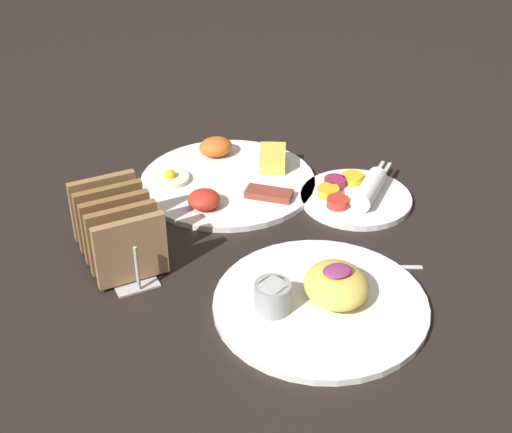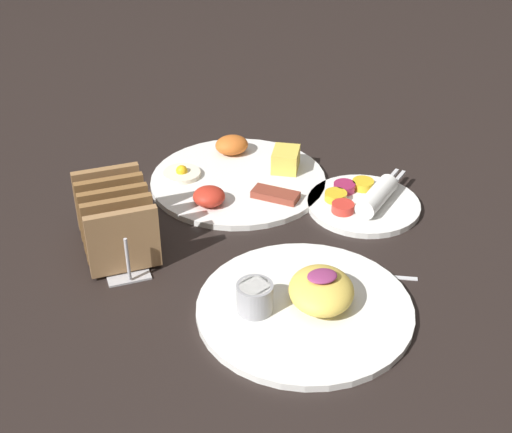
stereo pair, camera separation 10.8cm
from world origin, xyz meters
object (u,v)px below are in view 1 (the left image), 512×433
plate_breakfast (226,179)px  toast_rack (118,230)px  plate_foreground (321,298)px  plate_condiments (356,195)px

plate_breakfast → toast_rack: size_ratio=1.66×
plate_breakfast → plate_foreground: (-0.02, -0.35, 0.00)m
toast_rack → plate_condiments: bearing=-2.4°
plate_condiments → plate_breakfast: bearing=139.4°
plate_breakfast → plate_foreground: bearing=-93.0°
plate_condiments → toast_rack: (-0.40, 0.02, 0.04)m
plate_condiments → toast_rack: bearing=177.6°
plate_condiments → toast_rack: size_ratio=1.05×
plate_foreground → toast_rack: 0.31m
plate_breakfast → toast_rack: bearing=-150.2°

